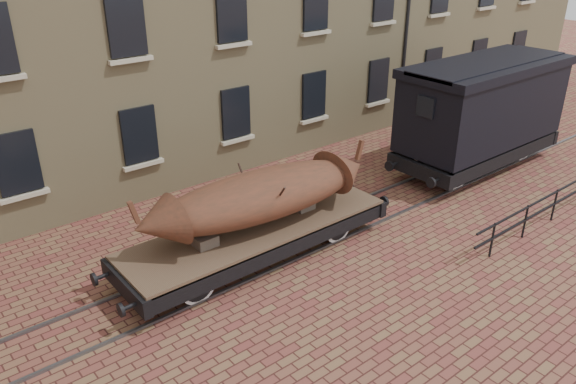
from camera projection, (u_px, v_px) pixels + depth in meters
ground at (309, 236)px, 15.75m from camera, size 90.00×90.00×0.00m
rail_track at (309, 235)px, 15.74m from camera, size 30.00×1.52×0.06m
flatcar_wagon at (257, 232)px, 14.40m from camera, size 8.14×2.21×1.23m
iron_boat at (261, 195)px, 14.05m from camera, size 6.74×2.24×1.61m
goods_van at (484, 103)px, 19.20m from camera, size 7.41×2.70×3.83m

